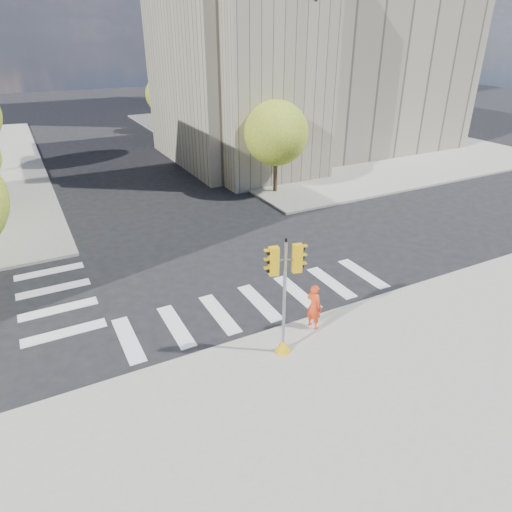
{
  "coord_description": "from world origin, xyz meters",
  "views": [
    {
      "loc": [
        -7.64,
        -16.07,
        10.05
      ],
      "look_at": [
        -0.19,
        -1.85,
        2.1
      ],
      "focal_mm": 32.0,
      "sensor_mm": 36.0,
      "label": 1
    }
  ],
  "objects_px": {
    "lamp_near": "(255,115)",
    "traffic_signal": "(284,308)",
    "photographer": "(314,306)",
    "lamp_far": "(188,94)"
  },
  "relations": [
    {
      "from": "lamp_near",
      "to": "traffic_signal",
      "type": "height_order",
      "value": "lamp_near"
    },
    {
      "from": "traffic_signal",
      "to": "photographer",
      "type": "height_order",
      "value": "traffic_signal"
    },
    {
      "from": "lamp_far",
      "to": "photographer",
      "type": "height_order",
      "value": "lamp_far"
    },
    {
      "from": "lamp_far",
      "to": "lamp_near",
      "type": "bearing_deg",
      "value": -90.0
    },
    {
      "from": "lamp_near",
      "to": "photographer",
      "type": "xyz_separation_m",
      "value": [
        -7.24,
        -18.6,
        -3.54
      ]
    },
    {
      "from": "lamp_far",
      "to": "photographer",
      "type": "relative_size",
      "value": 4.57
    },
    {
      "from": "traffic_signal",
      "to": "photographer",
      "type": "distance_m",
      "value": 2.11
    },
    {
      "from": "lamp_near",
      "to": "lamp_far",
      "type": "height_order",
      "value": "same"
    },
    {
      "from": "lamp_near",
      "to": "traffic_signal",
      "type": "xyz_separation_m",
      "value": [
        -8.99,
        -19.35,
        -2.64
      ]
    },
    {
      "from": "lamp_near",
      "to": "photographer",
      "type": "height_order",
      "value": "lamp_near"
    }
  ]
}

